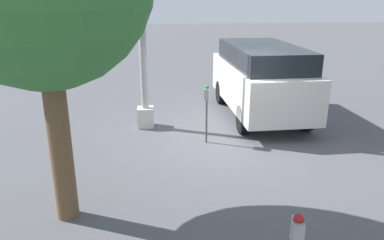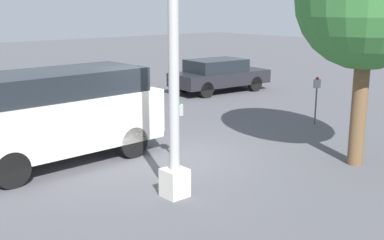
% 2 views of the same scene
% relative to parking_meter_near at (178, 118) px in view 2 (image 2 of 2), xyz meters
% --- Properties ---
extents(ground_plane, '(80.00, 80.00, 0.00)m').
position_rel_parking_meter_near_xyz_m(ground_plane, '(-0.14, -0.56, -1.08)').
color(ground_plane, '#4C4C51').
extents(parking_meter_near, '(0.22, 0.15, 1.46)m').
position_rel_parking_meter_near_xyz_m(parking_meter_near, '(0.00, 0.00, 0.00)').
color(parking_meter_near, '#4C4C4C').
rests_on(parking_meter_near, ground).
extents(parking_meter_far, '(0.22, 0.15, 1.47)m').
position_rel_parking_meter_near_xyz_m(parking_meter_far, '(-5.56, -0.14, 0.01)').
color(parking_meter_far, '#4C4C4C').
rests_on(parking_meter_far, ground).
extents(lamp_post, '(0.44, 0.44, 6.19)m').
position_rel_parking_meter_near_xyz_m(lamp_post, '(1.34, 1.52, 1.28)').
color(lamp_post, beige).
rests_on(lamp_post, ground).
extents(parked_van, '(4.82, 2.10, 2.14)m').
position_rel_parking_meter_near_xyz_m(parked_van, '(2.03, -1.90, 0.09)').
color(parked_van, beige).
rests_on(parked_van, ground).
extents(car_distant, '(4.39, 2.14, 1.39)m').
position_rel_parking_meter_near_xyz_m(car_distant, '(-7.31, -6.20, -0.34)').
color(car_distant, black).
rests_on(car_distant, ground).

